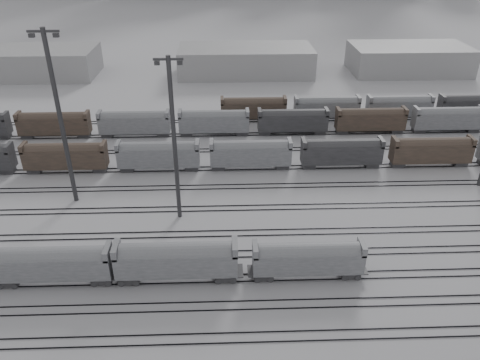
{
  "coord_description": "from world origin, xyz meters",
  "views": [
    {
      "loc": [
        3.21,
        -46.07,
        40.66
      ],
      "look_at": [
        5.61,
        20.22,
        4.0
      ],
      "focal_mm": 35.0,
      "sensor_mm": 36.0,
      "label": 1
    }
  ],
  "objects_px": {
    "hopper_car_c": "(308,257)",
    "hopper_car_b": "(176,259)",
    "hopper_car_a": "(52,262)",
    "light_mast_c": "(174,138)"
  },
  "relations": [
    {
      "from": "hopper_car_b",
      "to": "hopper_car_a",
      "type": "bearing_deg",
      "value": 180.0
    },
    {
      "from": "hopper_car_b",
      "to": "hopper_car_c",
      "type": "distance_m",
      "value": 16.75
    },
    {
      "from": "hopper_car_c",
      "to": "hopper_car_b",
      "type": "bearing_deg",
      "value": 180.0
    },
    {
      "from": "hopper_car_c",
      "to": "light_mast_c",
      "type": "height_order",
      "value": "light_mast_c"
    },
    {
      "from": "hopper_car_a",
      "to": "light_mast_c",
      "type": "distance_m",
      "value": 23.26
    },
    {
      "from": "hopper_car_a",
      "to": "hopper_car_c",
      "type": "xyz_separation_m",
      "value": [
        32.28,
        0.0,
        -0.13
      ]
    },
    {
      "from": "hopper_car_b",
      "to": "hopper_car_c",
      "type": "relative_size",
      "value": 1.09
    },
    {
      "from": "hopper_car_a",
      "to": "light_mast_c",
      "type": "height_order",
      "value": "light_mast_c"
    },
    {
      "from": "hopper_car_a",
      "to": "hopper_car_c",
      "type": "distance_m",
      "value": 32.28
    },
    {
      "from": "hopper_car_c",
      "to": "light_mast_c",
      "type": "xyz_separation_m",
      "value": [
        -17.67,
        15.0,
        10.28
      ]
    }
  ]
}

